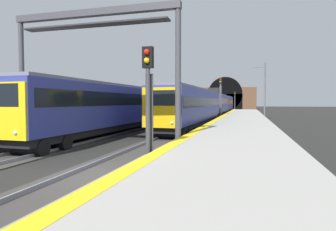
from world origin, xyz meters
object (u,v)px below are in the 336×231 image
Objects in this scene: railway_signal_near at (148,99)px; overhead_signal_gantry at (93,44)px; train_main_approaching at (214,104)px; train_adjacent_platform at (175,104)px; catenary_mast_near at (265,91)px; railway_signal_far at (235,99)px; railway_signal_mid at (220,96)px.

overhead_signal_gantry reaches higher than railway_signal_near.
train_main_approaching is 32.70m from overhead_signal_gantry.
catenary_mast_near is (1.91, -12.64, 1.89)m from train_adjacent_platform.
railway_signal_far is at bearing 171.24° from train_adjacent_platform.
train_main_approaching is 8.27m from catenary_mast_near.
railway_signal_mid is 7.74m from catenary_mast_near.
catenary_mast_near reaches higher than railway_signal_mid.
railway_signal_near reaches higher than train_adjacent_platform.
overhead_signal_gantry is at bearing -3.04° from train_main_approaching.
catenary_mast_near is (-2.94, -7.49, 1.93)m from train_main_approaching.
train_main_approaching reaches higher than railway_signal_near.
train_adjacent_platform is at bearing -115.08° from railway_signal_mid.
railway_signal_far is (39.66, -6.93, 1.00)m from train_adjacent_platform.
train_main_approaching is at bearing -4.54° from overhead_signal_gantry.
railway_signal_near is (-36.18, -1.77, 0.49)m from train_main_approaching.
railway_signal_near is at bearing 13.61° from train_adjacent_platform.
overhead_signal_gantry is 31.19m from catenary_mast_near.
train_adjacent_platform is at bearing -167.53° from railway_signal_near.
overhead_signal_gantry is 1.15× the size of catenary_mast_near.
train_main_approaching is 10.32× the size of railway_signal_far.
train_main_approaching is 8.36m from railway_signal_mid.
train_main_approaching is 36.23m from railway_signal_near.
railway_signal_far is (34.81, -1.77, 1.04)m from train_main_approaching.
train_main_approaching is at bearing -2.91° from railway_signal_far.
train_main_approaching is 9.77× the size of railway_signal_mid.
train_main_approaching is at bearing 68.58° from catenary_mast_near.
railway_signal_mid is 0.70× the size of catenary_mast_near.
railway_signal_far is (70.99, 0.00, 0.56)m from railway_signal_near.
railway_signal_mid is at bearing -10.13° from overhead_signal_gantry.
catenary_mast_near is at bearing 170.24° from railway_signal_near.
catenary_mast_near reaches higher than overhead_signal_gantry.
train_main_approaching is 5.97× the size of overhead_signal_gantry.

